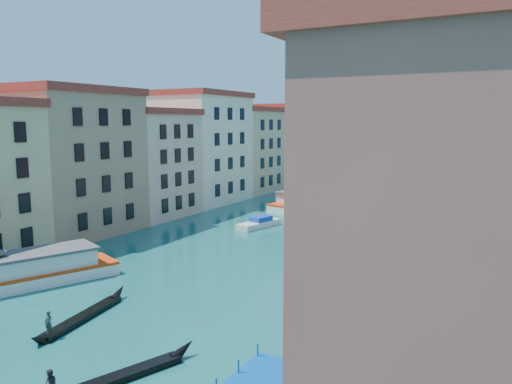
# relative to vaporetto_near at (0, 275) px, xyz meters

# --- Properties ---
(left_bank_palazzos) EXTENTS (12.80, 128.40, 21.00)m
(left_bank_palazzos) POSITION_rel_vaporetto_near_xyz_m (-12.24, 45.09, 8.29)
(left_bank_palazzos) COLOR beige
(left_bank_palazzos) RESTS_ON ground
(quay) EXTENTS (4.00, 140.00, 1.00)m
(quay) POSITION_rel_vaporetto_near_xyz_m (35.76, 45.42, -0.91)
(quay) COLOR gray
(quay) RESTS_ON ground
(restaurant_awnings) EXTENTS (3.20, 44.55, 3.12)m
(restaurant_awnings) POSITION_rel_vaporetto_near_xyz_m (35.95, 3.42, 1.58)
(restaurant_awnings) COLOR maroon
(restaurant_awnings) RESTS_ON ground
(mooring_poles_right) EXTENTS (1.44, 54.24, 3.20)m
(mooring_poles_right) POSITION_rel_vaporetto_near_xyz_m (32.86, 9.22, -0.11)
(mooring_poles_right) COLOR brown
(mooring_poles_right) RESTS_ON ground
(vaporetto_near) EXTENTS (12.60, 21.29, 3.14)m
(vaporetto_near) POSITION_rel_vaporetto_near_xyz_m (0.00, 0.00, 0.00)
(vaporetto_near) COLOR white
(vaporetto_near) RESTS_ON ground
(vaporetto_far) EXTENTS (10.35, 23.40, 3.39)m
(vaporetto_far) POSITION_rel_vaporetto_near_xyz_m (8.79, 57.36, 0.12)
(vaporetto_far) COLOR white
(vaporetto_far) RESTS_ON ground
(gondola_fore) EXTENTS (2.79, 11.59, 2.32)m
(gondola_fore) POSITION_rel_vaporetto_near_xyz_m (12.07, -1.43, -1.02)
(gondola_fore) COLOR black
(gondola_fore) RESTS_ON ground
(gondola_right) EXTENTS (4.93, 11.03, 2.29)m
(gondola_right) POSITION_rel_vaporetto_near_xyz_m (21.01, -7.62, -0.97)
(gondola_right) COLOR black
(gondola_right) RESTS_ON ground
(gondola_far) EXTENTS (7.34, 9.96, 1.64)m
(gondola_far) POSITION_rel_vaporetto_near_xyz_m (19.30, 24.81, -1.08)
(gondola_far) COLOR black
(gondola_far) RESTS_ON ground
(motorboat_mid) EXTENTS (3.99, 7.88, 1.56)m
(motorboat_mid) POSITION_rel_vaporetto_near_xyz_m (8.15, 35.71, -0.80)
(motorboat_mid) COLOR silver
(motorboat_mid) RESTS_ON ground
(motorboat_far) EXTENTS (3.73, 7.89, 1.57)m
(motorboat_far) POSITION_rel_vaporetto_near_xyz_m (21.37, 70.97, -0.80)
(motorboat_far) COLOR silver
(motorboat_far) RESTS_ON ground
(blue_dock) EXTENTS (3.96, 5.93, 0.49)m
(blue_dock) POSITION_rel_vaporetto_near_xyz_m (29.26, -3.70, -1.17)
(blue_dock) COLOR #004BAA
(blue_dock) RESTS_ON ground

